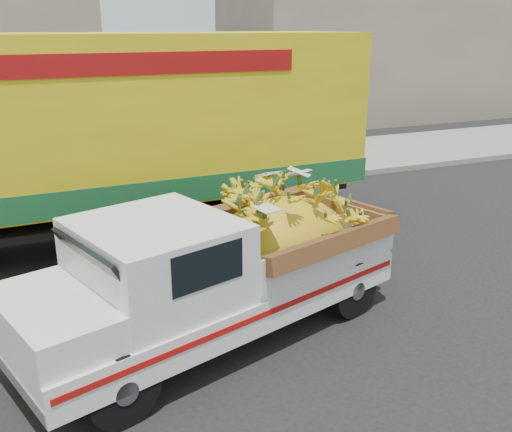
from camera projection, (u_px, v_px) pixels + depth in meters
name	position (u px, v px, depth m)	size (l,w,h in m)	color
ground	(203.00, 358.00, 7.07)	(100.00, 100.00, 0.00)	black
curb	(107.00, 202.00, 13.09)	(60.00, 0.25, 0.15)	gray
sidewalk	(94.00, 180.00, 14.91)	(60.00, 4.00, 0.14)	gray
building_right	(387.00, 47.00, 25.27)	(14.00, 6.00, 6.00)	gray
pickup_truck	(236.00, 262.00, 7.51)	(5.41, 3.26, 1.79)	black
semi_trailer	(41.00, 136.00, 9.79)	(12.02, 2.77, 3.80)	black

